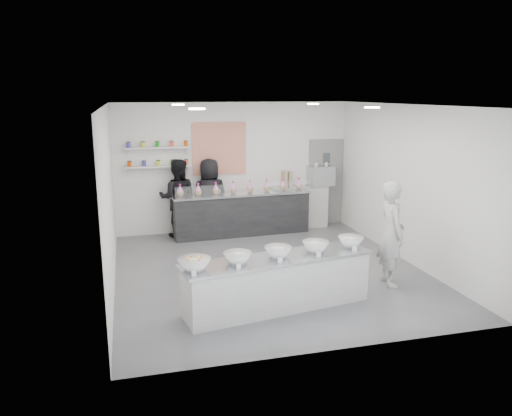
{
  "coord_description": "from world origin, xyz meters",
  "views": [
    {
      "loc": [
        -2.43,
        -8.36,
        3.21
      ],
      "look_at": [
        -0.15,
        0.4,
        1.11
      ],
      "focal_mm": 35.0,
      "sensor_mm": 36.0,
      "label": 1
    }
  ],
  "objects_px": {
    "woman_prep": "(391,234)",
    "prep_counter": "(278,283)",
    "espresso_machine": "(321,176)",
    "staff_right": "(210,197)",
    "espresso_ledge": "(299,207)",
    "staff_left": "(178,198)",
    "back_bar": "(242,214)"
  },
  "relations": [
    {
      "from": "woman_prep",
      "to": "staff_left",
      "type": "bearing_deg",
      "value": 47.24
    },
    {
      "from": "espresso_machine",
      "to": "woman_prep",
      "type": "height_order",
      "value": "woman_prep"
    },
    {
      "from": "espresso_ledge",
      "to": "staff_right",
      "type": "relative_size",
      "value": 0.78
    },
    {
      "from": "staff_left",
      "to": "staff_right",
      "type": "bearing_deg",
      "value": -167.9
    },
    {
      "from": "espresso_machine",
      "to": "staff_right",
      "type": "relative_size",
      "value": 0.33
    },
    {
      "from": "prep_counter",
      "to": "espresso_machine",
      "type": "xyz_separation_m",
      "value": [
        2.43,
        4.37,
        0.84
      ]
    },
    {
      "from": "staff_right",
      "to": "staff_left",
      "type": "bearing_deg",
      "value": -6.26
    },
    {
      "from": "espresso_ledge",
      "to": "staff_left",
      "type": "distance_m",
      "value": 2.93
    },
    {
      "from": "back_bar",
      "to": "staff_right",
      "type": "relative_size",
      "value": 1.79
    },
    {
      "from": "back_bar",
      "to": "staff_right",
      "type": "height_order",
      "value": "staff_right"
    },
    {
      "from": "espresso_machine",
      "to": "espresso_ledge",
      "type": "bearing_deg",
      "value": 180.0
    },
    {
      "from": "woman_prep",
      "to": "back_bar",
      "type": "bearing_deg",
      "value": 33.68
    },
    {
      "from": "espresso_machine",
      "to": "staff_left",
      "type": "height_order",
      "value": "staff_left"
    },
    {
      "from": "staff_left",
      "to": "espresso_ledge",
      "type": "bearing_deg",
      "value": -167.28
    },
    {
      "from": "staff_left",
      "to": "staff_right",
      "type": "relative_size",
      "value": 1.0
    },
    {
      "from": "prep_counter",
      "to": "staff_right",
      "type": "height_order",
      "value": "staff_right"
    },
    {
      "from": "prep_counter",
      "to": "espresso_machine",
      "type": "relative_size",
      "value": 5.03
    },
    {
      "from": "back_bar",
      "to": "woman_prep",
      "type": "relative_size",
      "value": 1.76
    },
    {
      "from": "prep_counter",
      "to": "staff_left",
      "type": "relative_size",
      "value": 1.67
    },
    {
      "from": "woman_prep",
      "to": "staff_left",
      "type": "height_order",
      "value": "woman_prep"
    },
    {
      "from": "espresso_ledge",
      "to": "staff_left",
      "type": "relative_size",
      "value": 0.77
    },
    {
      "from": "prep_counter",
      "to": "staff_left",
      "type": "xyz_separation_m",
      "value": [
        -1.03,
        4.34,
        0.48
      ]
    },
    {
      "from": "espresso_ledge",
      "to": "woman_prep",
      "type": "xyz_separation_m",
      "value": [
        0.26,
        -3.91,
        0.39
      ]
    },
    {
      "from": "prep_counter",
      "to": "staff_right",
      "type": "bearing_deg",
      "value": 84.36
    },
    {
      "from": "prep_counter",
      "to": "woman_prep",
      "type": "distance_m",
      "value": 2.24
    },
    {
      "from": "woman_prep",
      "to": "prep_counter",
      "type": "bearing_deg",
      "value": 110.05
    },
    {
      "from": "espresso_machine",
      "to": "staff_left",
      "type": "bearing_deg",
      "value": -179.48
    },
    {
      "from": "staff_left",
      "to": "staff_right",
      "type": "height_order",
      "value": "staff_left"
    },
    {
      "from": "espresso_machine",
      "to": "staff_right",
      "type": "bearing_deg",
      "value": -179.34
    },
    {
      "from": "prep_counter",
      "to": "espresso_ledge",
      "type": "distance_m",
      "value": 4.75
    },
    {
      "from": "espresso_ledge",
      "to": "woman_prep",
      "type": "height_order",
      "value": "woman_prep"
    },
    {
      "from": "espresso_machine",
      "to": "staff_left",
      "type": "distance_m",
      "value": 3.48
    }
  ]
}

